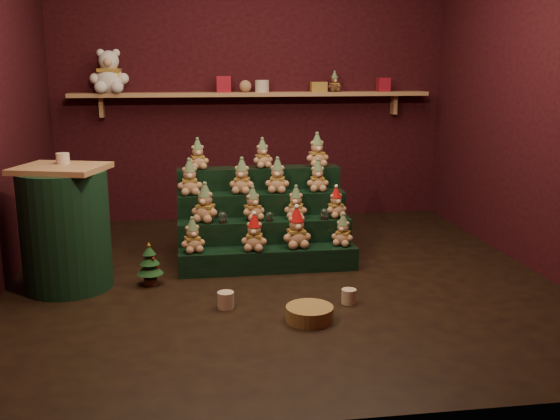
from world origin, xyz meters
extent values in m
plane|color=black|center=(0.00, 0.00, 0.00)|extent=(4.00, 4.00, 0.00)
cube|color=black|center=(0.00, 2.05, 1.40)|extent=(4.00, 0.10, 2.80)
cube|color=black|center=(0.00, -2.05, 1.40)|extent=(4.00, 0.10, 2.80)
cube|color=black|center=(2.05, 0.00, 1.40)|extent=(0.10, 4.00, 2.80)
cube|color=tan|center=(0.00, 1.87, 1.30)|extent=(3.60, 0.26, 0.04)
cube|color=tan|center=(-1.50, 1.94, 1.18)|extent=(0.04, 0.12, 0.20)
cube|color=tan|center=(1.50, 1.94, 1.18)|extent=(0.04, 0.12, 0.20)
cube|color=black|center=(-0.07, 0.17, 0.09)|extent=(1.40, 0.22, 0.18)
cube|color=black|center=(-0.07, 0.39, 0.18)|extent=(1.40, 0.22, 0.36)
cube|color=black|center=(-0.07, 0.61, 0.27)|extent=(1.40, 0.22, 0.54)
cube|color=black|center=(-0.07, 0.83, 0.36)|extent=(1.40, 0.22, 0.72)
cylinder|color=black|center=(-0.41, 0.33, 0.37)|extent=(0.06, 0.06, 0.03)
sphere|color=silver|center=(-0.41, 0.33, 0.42)|extent=(0.07, 0.07, 0.07)
cylinder|color=black|center=(-0.04, 0.33, 0.37)|extent=(0.05, 0.05, 0.02)
sphere|color=silver|center=(-0.04, 0.33, 0.41)|extent=(0.06, 0.06, 0.06)
cylinder|color=black|center=(0.41, 0.33, 0.37)|extent=(0.06, 0.06, 0.03)
sphere|color=silver|center=(0.41, 0.33, 0.42)|extent=(0.07, 0.07, 0.07)
cube|color=tan|center=(-1.55, 0.01, 0.88)|extent=(0.70, 0.63, 0.04)
cylinder|color=#10321A|center=(-1.55, 0.01, 0.43)|extent=(0.62, 0.62, 0.86)
cylinder|color=beige|center=(-1.55, 0.11, 0.93)|extent=(0.09, 0.09, 0.08)
cylinder|color=#462819|center=(-0.97, -0.03, 0.02)|extent=(0.10, 0.10, 0.05)
cone|color=#13361B|center=(-0.97, -0.03, 0.14)|extent=(0.19, 0.19, 0.10)
cone|color=#13361B|center=(-0.97, -0.03, 0.20)|extent=(0.15, 0.15, 0.09)
cone|color=#13361B|center=(-0.97, -0.03, 0.27)|extent=(0.10, 0.10, 0.07)
cone|color=gold|center=(-0.97, -0.03, 0.32)|extent=(0.03, 0.03, 0.03)
cylinder|color=beige|center=(-0.45, -0.57, 0.06)|extent=(0.11, 0.11, 0.11)
cylinder|color=beige|center=(0.38, -0.61, 0.05)|extent=(0.10, 0.10, 0.10)
cylinder|color=olive|center=(0.06, -0.86, 0.05)|extent=(0.40, 0.40, 0.09)
cube|color=#A5192D|center=(-0.30, 1.85, 1.40)|extent=(0.14, 0.14, 0.16)
cylinder|color=beige|center=(0.09, 1.85, 1.38)|extent=(0.14, 0.14, 0.12)
cube|color=#A5192D|center=(1.35, 1.85, 1.39)|extent=(0.12, 0.12, 0.14)
sphere|color=tan|center=(-0.08, 1.85, 1.38)|extent=(0.12, 0.12, 0.12)
cube|color=orange|center=(0.67, 1.85, 1.37)|extent=(0.16, 0.10, 0.10)
camera|label=1|loc=(-0.65, -4.48, 1.57)|focal=40.00mm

